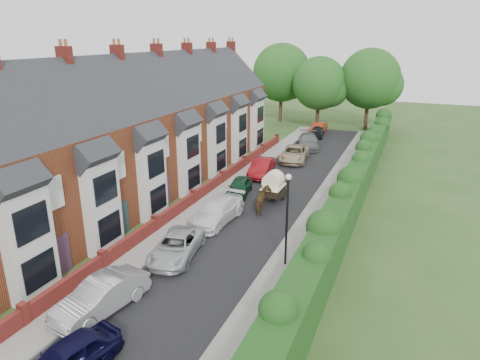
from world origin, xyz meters
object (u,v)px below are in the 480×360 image
object	(u,v)px
car_navy	(67,359)
car_red	(262,167)
car_green	(239,187)
car_grey	(308,141)
lamppost	(287,209)
car_silver_a	(101,296)
horse	(263,201)
car_black	(317,132)
car_silver_b	(176,246)
car_beige	(294,154)
horse_cart	(273,185)
car_white	(217,211)

from	to	relation	value
car_navy	car_red	size ratio (longest dim) A/B	0.89
car_green	car_grey	bearing A→B (deg)	75.77
lamppost	car_red	distance (m)	15.78
lamppost	car_silver_a	distance (m)	9.76
car_silver_a	car_grey	distance (m)	32.35
car_navy	horse	distance (m)	16.95
car_black	car_silver_a	bearing A→B (deg)	-98.81
car_silver_b	car_grey	bearing A→B (deg)	77.77
car_black	car_beige	bearing A→B (deg)	-95.71
car_black	car_grey	bearing A→B (deg)	-94.30
car_silver_b	horse	xyz separation A→B (m)	(2.33, 7.78, 0.23)
car_navy	horse	size ratio (longest dim) A/B	1.96
car_black	horse_cart	world-z (taller)	horse_cart
car_silver_b	car_grey	xyz separation A→B (m)	(0.86, 26.76, 0.11)
car_navy	car_beige	distance (m)	30.27
car_silver_a	car_black	xyz separation A→B (m)	(1.13, 37.92, -0.11)
car_silver_a	car_white	xyz separation A→B (m)	(0.55, 10.73, -0.01)
car_beige	horse_cart	size ratio (longest dim) A/B	1.63
lamppost	car_beige	xyz separation A→B (m)	(-5.00, 19.80, -2.56)
car_silver_b	car_white	world-z (taller)	car_white
car_beige	horse	world-z (taller)	horse
car_silver_b	car_beige	distance (m)	21.18
car_navy	car_white	world-z (taller)	car_white
car_silver_b	horse	distance (m)	8.12
car_green	car_beige	distance (m)	10.82
car_silver_b	car_red	xyz separation A→B (m)	(-0.54, 15.56, 0.11)
car_green	car_beige	bearing A→B (deg)	73.23
lamppost	car_grey	size ratio (longest dim) A/B	0.99
horse	car_white	bearing A→B (deg)	37.52
horse	lamppost	bearing A→B (deg)	107.97
car_navy	car_red	bearing A→B (deg)	107.04
car_silver_a	car_silver_b	bearing A→B (deg)	94.78
car_green	horse_cart	world-z (taller)	horse_cart
car_silver_b	horse	bearing A→B (deg)	62.98
horse_cart	car_grey	bearing A→B (deg)	95.00
lamppost	horse_cart	bearing A→B (deg)	112.19
lamppost	horse	world-z (taller)	lamppost
car_red	horse_cart	bearing A→B (deg)	-68.90
car_navy	car_silver_b	world-z (taller)	car_navy
car_silver_a	car_red	world-z (taller)	car_silver_a
horse	car_silver_b	bearing A→B (deg)	62.48
car_silver_b	horse	size ratio (longest dim) A/B	2.24
car_red	car_black	distance (m)	16.84
car_white	car_green	bearing A→B (deg)	99.51
car_white	car_grey	world-z (taller)	car_grey
car_beige	horse	bearing A→B (deg)	-89.85
car_silver_a	car_green	bearing A→B (deg)	100.33
lamppost	car_red	bearing A→B (deg)	114.26
car_green	horse	world-z (taller)	horse
car_beige	car_grey	size ratio (longest dim) A/B	1.01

